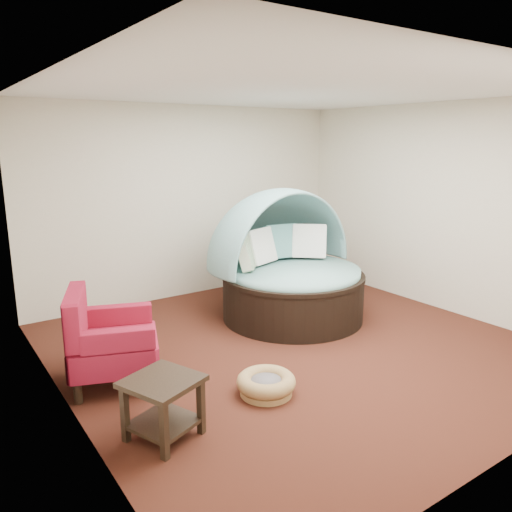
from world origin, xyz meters
TOP-DOWN VIEW (x-y plane):
  - floor at (0.00, 0.00)m, footprint 5.00×5.00m
  - wall_back at (0.00, 2.50)m, footprint 5.00×0.00m
  - wall_left at (-2.50, 0.00)m, footprint 0.00×5.00m
  - wall_right at (2.50, 0.00)m, footprint 0.00×5.00m
  - ceiling at (0.00, 0.00)m, footprint 5.00×5.00m
  - canopy_daybed at (0.55, 0.87)m, footprint 2.08×1.97m
  - pet_basket at (-0.93, -0.71)m, footprint 0.66×0.66m
  - red_armchair at (-2.06, 0.33)m, footprint 1.04×1.04m
  - side_table at (-2.00, -0.81)m, footprint 0.68×0.68m

SIDE VIEW (x-z plane):
  - floor at x=0.00m, z-range 0.00..0.00m
  - pet_basket at x=-0.93m, z-range 0.00..0.20m
  - side_table at x=-2.00m, z-range 0.07..0.57m
  - red_armchair at x=-2.06m, z-range -0.04..0.91m
  - canopy_daybed at x=0.55m, z-range -0.06..1.64m
  - wall_back at x=0.00m, z-range -1.10..3.90m
  - wall_left at x=-2.50m, z-range -1.10..3.90m
  - wall_right at x=2.50m, z-range -1.10..3.90m
  - ceiling at x=0.00m, z-range 2.80..2.80m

